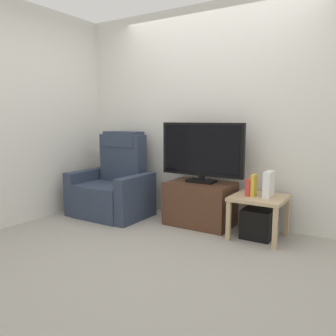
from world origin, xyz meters
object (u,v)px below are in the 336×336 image
object	(u,v)px
recliner_armchair	(114,186)
side_table	(259,203)
tv_stand	(200,204)
television	(202,151)
book_middle	(254,185)
subwoofer_box	(258,223)
book_leftmost	(250,187)
game_console	(269,184)

from	to	relation	value
recliner_armchair	side_table	distance (m)	1.89
tv_stand	television	world-z (taller)	television
book_middle	subwoofer_box	bearing A→B (deg)	20.13
book_leftmost	book_middle	bearing A→B (deg)	0.00
television	subwoofer_box	bearing A→B (deg)	-7.68
subwoofer_box	book_leftmost	world-z (taller)	book_leftmost
game_console	tv_stand	bearing A→B (deg)	175.18
recliner_armchair	side_table	size ratio (longest dim) A/B	2.00
book_leftmost	book_middle	size ratio (longest dim) A/B	0.77
television	recliner_armchair	size ratio (longest dim) A/B	0.95
recliner_armchair	game_console	xyz separation A→B (m)	(1.98, 0.13, 0.21)
tv_stand	book_middle	size ratio (longest dim) A/B	3.36
tv_stand	side_table	bearing A→B (deg)	-6.20
side_table	subwoofer_box	bearing A→B (deg)	0.00
recliner_armchair	game_console	distance (m)	2.00
book_middle	recliner_armchair	bearing A→B (deg)	-176.97
game_console	side_table	bearing A→B (deg)	-173.66
side_table	book_middle	distance (m)	0.19
television	book_middle	distance (m)	0.75
tv_stand	side_table	distance (m)	0.74
recliner_armchair	game_console	world-z (taller)	recliner_armchair
television	game_console	xyz separation A→B (m)	(0.81, -0.09, -0.29)
recliner_armchair	subwoofer_box	bearing A→B (deg)	13.44
subwoofer_box	book_middle	world-z (taller)	book_middle
game_console	book_middle	bearing A→B (deg)	-168.28
television	side_table	xyz separation A→B (m)	(0.72, -0.10, -0.50)
subwoofer_box	book_middle	bearing A→B (deg)	-159.87
recliner_armchair	book_leftmost	distance (m)	1.80
television	book_leftmost	size ratio (longest dim) A/B	5.87
recliner_armchair	subwoofer_box	size ratio (longest dim) A/B	3.48
tv_stand	game_console	xyz separation A→B (m)	(0.81, -0.07, 0.33)
book_leftmost	game_console	size ratio (longest dim) A/B	0.65
television	game_console	size ratio (longest dim) A/B	3.84
tv_stand	book_leftmost	world-z (taller)	book_leftmost
television	game_console	world-z (taller)	television
tv_stand	game_console	distance (m)	0.88
subwoofer_box	book_middle	distance (m)	0.41
tv_stand	recliner_armchair	distance (m)	1.19
recliner_armchair	tv_stand	bearing A→B (deg)	19.42
television	book_leftmost	distance (m)	0.72
side_table	game_console	xyz separation A→B (m)	(0.09, 0.01, 0.20)
television	book_leftmost	bearing A→B (deg)	-10.67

